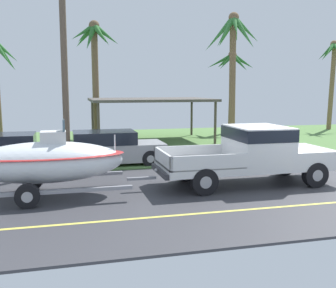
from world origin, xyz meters
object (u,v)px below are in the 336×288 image
parked_sedan_far (4,153)px  palm_tree_near_left (334,62)px  palm_tree_near_right (232,71)px  palm_tree_far_left (95,49)px  palm_tree_mid (232,46)px  parked_sedan_near (109,148)px  boat_on_trailer (45,162)px  utility_pole (64,52)px  carport_awning (150,101)px  pickup_truck_towing (256,152)px

parked_sedan_far → palm_tree_near_left: palm_tree_near_left is taller
parked_sedan_far → palm_tree_near_left: (21.21, 9.50, 4.23)m
palm_tree_near_right → palm_tree_far_left: 9.18m
palm_tree_mid → palm_tree_near_right: bearing=66.9°
parked_sedan_near → parked_sedan_far: bearing=-178.8°
parked_sedan_near → boat_on_trailer: bearing=-117.0°
parked_sedan_far → utility_pole: size_ratio=0.55×
boat_on_trailer → carport_awning: (5.38, 10.88, 1.35)m
pickup_truck_towing → palm_tree_near_right: (5.00, 13.82, 3.13)m
parked_sedan_near → carport_awning: size_ratio=0.64×
parked_sedan_far → parked_sedan_near: bearing=1.2°
boat_on_trailer → palm_tree_near_left: bearing=35.4°
palm_tree_near_right → utility_pole: (-10.95, -10.06, 0.25)m
carport_awning → palm_tree_far_left: 5.05m
palm_tree_near_right → parked_sedan_near: bearing=-134.8°
carport_awning → utility_pole: utility_pole is taller
parked_sedan_near → carport_awning: (3.12, 6.46, 1.70)m
palm_tree_near_left → utility_pole: size_ratio=0.76×
parked_sedan_near → palm_tree_mid: (6.36, 2.43, 4.43)m
boat_on_trailer → parked_sedan_near: bearing=63.0°
pickup_truck_towing → palm_tree_near_right: palm_tree_near_right is taller
parked_sedan_near → utility_pole: (-1.62, -0.67, 3.75)m
boat_on_trailer → parked_sedan_near: (2.26, 4.43, -0.36)m
palm_tree_near_left → parked_sedan_far: bearing=-155.9°
boat_on_trailer → palm_tree_mid: bearing=38.5°
pickup_truck_towing → boat_on_trailer: bearing=-180.0°
pickup_truck_towing → carport_awning: size_ratio=0.86×
palm_tree_near_left → parked_sedan_near: bearing=-151.4°
palm_tree_mid → palm_tree_far_left: (-6.12, 6.78, 0.36)m
pickup_truck_towing → utility_pole: 7.80m
pickup_truck_towing → palm_tree_near_right: 15.02m
pickup_truck_towing → palm_tree_near_right: size_ratio=1.06×
pickup_truck_towing → boat_on_trailer: boat_on_trailer is taller
pickup_truck_towing → boat_on_trailer: 6.59m
parked_sedan_far → carport_awning: (7.08, 6.54, 1.70)m
parked_sedan_near → palm_tree_far_left: (0.24, 9.22, 4.79)m
boat_on_trailer → carport_awning: bearing=63.7°
carport_awning → palm_tree_far_left: palm_tree_far_left is taller
palm_tree_near_right → utility_pole: utility_pole is taller
palm_tree_near_left → palm_tree_far_left: palm_tree_far_left is taller
palm_tree_near_left → palm_tree_far_left: (-17.01, -0.20, 0.56)m
utility_pole → palm_tree_far_left: bearing=79.4°
boat_on_trailer → utility_pole: size_ratio=0.67×
parked_sedan_far → utility_pole: 4.46m
palm_tree_mid → utility_pole: 8.59m
boat_on_trailer → palm_tree_far_left: size_ratio=0.80×
parked_sedan_far → pickup_truck_towing: bearing=-27.7°
parked_sedan_near → pickup_truck_towing: bearing=-45.7°
parked_sedan_far → boat_on_trailer: bearing=-68.7°
parked_sedan_near → palm_tree_near_left: size_ratio=0.68×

